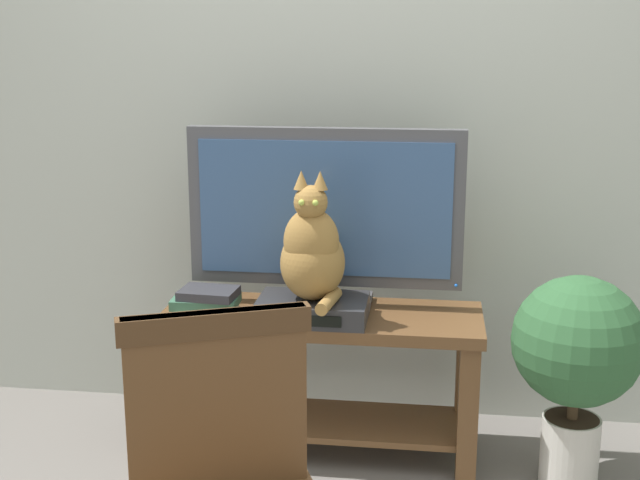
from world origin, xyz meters
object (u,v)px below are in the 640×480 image
object	(u,v)px
tv	(325,214)
cat	(312,252)
book_stack	(207,301)
media_box	(313,309)
tv_stand	(322,358)
potted_plant	(577,353)

from	to	relation	value
tv	cat	xyz separation A→B (m)	(-0.02, -0.18, -0.10)
tv	book_stack	xyz separation A→B (m)	(-0.41, -0.15, -0.30)
media_box	book_stack	world-z (taller)	book_stack
media_box	cat	xyz separation A→B (m)	(0.00, -0.01, 0.21)
tv_stand	tv	distance (m)	0.54
potted_plant	media_box	bearing A→B (deg)	176.42
tv	cat	world-z (taller)	tv
book_stack	potted_plant	xyz separation A→B (m)	(1.30, -0.08, -0.11)
tv	cat	bearing A→B (deg)	-96.54
tv	potted_plant	xyz separation A→B (m)	(0.89, -0.23, -0.41)
media_box	tv_stand	bearing A→B (deg)	74.72
tv_stand	potted_plant	xyz separation A→B (m)	(0.89, -0.14, 0.12)
tv_stand	tv	world-z (taller)	tv
cat	book_stack	distance (m)	0.44
book_stack	potted_plant	bearing A→B (deg)	-3.30
tv_stand	media_box	distance (m)	0.23
tv_stand	cat	bearing A→B (deg)	-102.57
media_box	cat	distance (m)	0.21
potted_plant	tv	bearing A→B (deg)	165.68
media_box	book_stack	size ratio (longest dim) A/B	1.61
potted_plant	tv_stand	bearing A→B (deg)	171.19
tv_stand	tv	size ratio (longest dim) A/B	1.16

